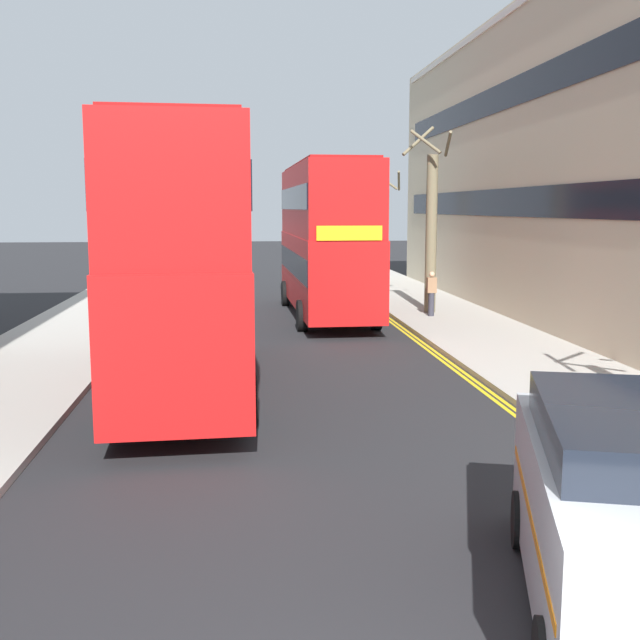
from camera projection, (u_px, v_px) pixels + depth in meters
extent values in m
cube|color=#ADA89E|center=(516.00, 352.00, 21.27)|extent=(4.00, 80.00, 0.14)
cube|color=#ADA89E|center=(32.00, 362.00, 19.92)|extent=(4.00, 80.00, 0.14)
cube|color=yellow|center=(463.00, 371.00, 19.10)|extent=(0.10, 56.00, 0.01)
cube|color=yellow|center=(456.00, 372.00, 19.08)|extent=(0.10, 56.00, 0.01)
cube|color=red|center=(182.00, 312.00, 17.09)|extent=(3.03, 10.91, 2.60)
cube|color=red|center=(179.00, 196.00, 16.72)|extent=(2.97, 10.69, 2.50)
cube|color=black|center=(182.00, 299.00, 17.05)|extent=(3.03, 10.48, 0.84)
cube|color=black|center=(179.00, 192.00, 16.71)|extent=(3.01, 10.26, 0.80)
cube|color=yellow|center=(185.00, 234.00, 22.13)|extent=(2.00, 0.16, 0.44)
cube|color=maroon|center=(177.00, 136.00, 16.53)|extent=(2.72, 9.82, 0.10)
cylinder|color=black|center=(138.00, 342.00, 20.35)|extent=(0.35, 1.05, 1.04)
cylinder|color=black|center=(233.00, 339.00, 20.73)|extent=(0.35, 1.05, 1.04)
cylinder|color=black|center=(109.00, 405.00, 13.81)|extent=(0.35, 1.05, 1.04)
cylinder|color=black|center=(248.00, 400.00, 14.19)|extent=(0.35, 1.05, 1.04)
cube|color=red|center=(326.00, 270.00, 28.55)|extent=(2.70, 10.84, 2.60)
cube|color=red|center=(326.00, 201.00, 28.18)|extent=(2.64, 10.63, 2.50)
cube|color=black|center=(326.00, 262.00, 28.51)|extent=(2.72, 10.41, 0.84)
cube|color=black|center=(326.00, 198.00, 28.17)|extent=(2.71, 10.20, 0.80)
cube|color=yellow|center=(349.00, 233.00, 23.05)|extent=(2.00, 0.10, 0.44)
cube|color=maroon|center=(326.00, 165.00, 27.99)|extent=(2.43, 9.76, 0.10)
cylinder|color=black|center=(376.00, 314.00, 25.60)|extent=(0.32, 1.05, 1.04)
cylinder|color=black|center=(302.00, 316.00, 25.29)|extent=(0.32, 1.05, 1.04)
cylinder|color=black|center=(345.00, 293.00, 32.17)|extent=(0.32, 1.05, 1.04)
cylinder|color=black|center=(286.00, 293.00, 31.86)|extent=(0.32, 1.05, 1.04)
cube|color=silver|center=(630.00, 527.00, 7.51)|extent=(3.15, 5.05, 1.50)
cube|color=black|center=(632.00, 444.00, 7.54)|extent=(2.51, 3.41, 0.76)
cube|color=orange|center=(631.00, 523.00, 7.51)|extent=(3.07, 4.69, 0.10)
cylinder|color=black|center=(522.00, 520.00, 9.18)|extent=(0.40, 0.71, 0.68)
cylinder|color=#2D2D38|center=(431.00, 304.00, 27.89)|extent=(0.22, 0.22, 0.85)
cube|color=#8C6647|center=(432.00, 285.00, 27.79)|extent=(0.34, 0.22, 0.56)
sphere|color=tan|center=(432.00, 274.00, 27.73)|extent=(0.20, 0.20, 0.20)
cylinder|color=#6B6047|center=(386.00, 237.00, 39.46)|extent=(0.31, 0.31, 4.83)
cylinder|color=#6B6047|center=(399.00, 181.00, 38.97)|extent=(0.41, 1.30, 0.96)
cylinder|color=#6B6047|center=(381.00, 184.00, 39.40)|extent=(0.83, 0.59, 0.69)
cylinder|color=#6B6047|center=(386.00, 181.00, 38.49)|extent=(1.19, 0.39, 0.89)
cylinder|color=#6B6047|center=(431.00, 234.00, 28.55)|extent=(0.42, 0.42, 5.84)
cylinder|color=#6B6047|center=(448.00, 144.00, 28.06)|extent=(0.25, 1.16, 0.86)
cylinder|color=#6B6047|center=(418.00, 141.00, 28.65)|extent=(1.42, 0.93, 1.16)
cylinder|color=#6B6047|center=(426.00, 142.00, 27.57)|extent=(1.03, 0.90, 0.93)
cube|color=beige|center=(611.00, 168.00, 30.13)|extent=(10.00, 28.00, 11.16)
cube|color=black|center=(489.00, 102.00, 29.25)|extent=(0.04, 24.64, 1.00)
cube|color=black|center=(486.00, 203.00, 29.80)|extent=(0.04, 24.64, 1.00)
cube|color=silver|center=(491.00, 24.00, 28.83)|extent=(0.12, 26.60, 0.24)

